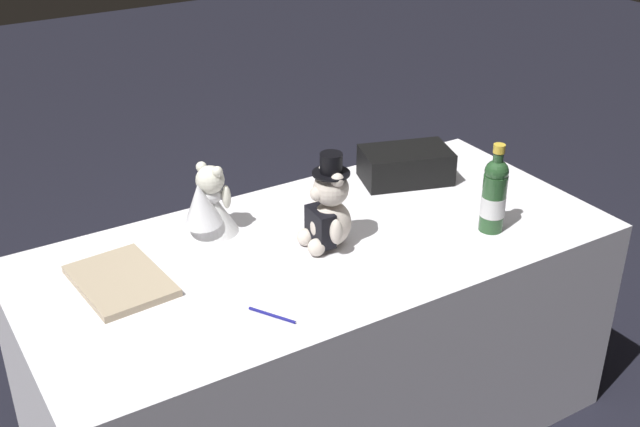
{
  "coord_description": "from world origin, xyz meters",
  "views": [
    {
      "loc": [
        1.08,
        1.76,
        1.89
      ],
      "look_at": [
        0.0,
        0.0,
        0.81
      ],
      "focal_mm": 44.95,
      "sensor_mm": 36.0,
      "label": 1
    }
  ],
  "objects_px": {
    "gift_case_black": "(406,165)",
    "teddy_bear_bride": "(209,204)",
    "signing_pen": "(274,316)",
    "champagne_bottle": "(494,194)",
    "teddy_bear_groom": "(328,211)",
    "guestbook": "(121,281)"
  },
  "relations": [
    {
      "from": "gift_case_black",
      "to": "teddy_bear_bride",
      "type": "bearing_deg",
      "value": -0.52
    },
    {
      "from": "signing_pen",
      "to": "gift_case_black",
      "type": "distance_m",
      "value": 0.92
    },
    {
      "from": "champagne_bottle",
      "to": "teddy_bear_bride",
      "type": "bearing_deg",
      "value": -30.13
    },
    {
      "from": "gift_case_black",
      "to": "signing_pen",
      "type": "bearing_deg",
      "value": 31.72
    },
    {
      "from": "teddy_bear_groom",
      "to": "teddy_bear_bride",
      "type": "bearing_deg",
      "value": -43.72
    },
    {
      "from": "gift_case_black",
      "to": "guestbook",
      "type": "bearing_deg",
      "value": 6.88
    },
    {
      "from": "teddy_bear_bride",
      "to": "champagne_bottle",
      "type": "distance_m",
      "value": 0.86
    },
    {
      "from": "teddy_bear_bride",
      "to": "gift_case_black",
      "type": "distance_m",
      "value": 0.73
    },
    {
      "from": "gift_case_black",
      "to": "guestbook",
      "type": "height_order",
      "value": "gift_case_black"
    },
    {
      "from": "champagne_bottle",
      "to": "guestbook",
      "type": "height_order",
      "value": "champagne_bottle"
    },
    {
      "from": "signing_pen",
      "to": "guestbook",
      "type": "bearing_deg",
      "value": -51.55
    },
    {
      "from": "gift_case_black",
      "to": "teddy_bear_groom",
      "type": "bearing_deg",
      "value": 27.58
    },
    {
      "from": "champagne_bottle",
      "to": "signing_pen",
      "type": "xyz_separation_m",
      "value": [
        0.79,
        0.06,
        -0.12
      ]
    },
    {
      "from": "teddy_bear_bride",
      "to": "signing_pen",
      "type": "height_order",
      "value": "teddy_bear_bride"
    },
    {
      "from": "teddy_bear_bride",
      "to": "guestbook",
      "type": "xyz_separation_m",
      "value": [
        0.33,
        0.13,
        -0.09
      ]
    },
    {
      "from": "teddy_bear_groom",
      "to": "gift_case_black",
      "type": "xyz_separation_m",
      "value": [
        -0.47,
        -0.24,
        -0.06
      ]
    },
    {
      "from": "teddy_bear_groom",
      "to": "teddy_bear_bride",
      "type": "xyz_separation_m",
      "value": [
        0.26,
        -0.25,
        -0.02
      ]
    },
    {
      "from": "teddy_bear_bride",
      "to": "champagne_bottle",
      "type": "height_order",
      "value": "champagne_bottle"
    },
    {
      "from": "gift_case_black",
      "to": "guestbook",
      "type": "xyz_separation_m",
      "value": [
        1.06,
        0.13,
        -0.05
      ]
    },
    {
      "from": "teddy_bear_bride",
      "to": "gift_case_black",
      "type": "xyz_separation_m",
      "value": [
        -0.73,
        0.01,
        -0.04
      ]
    },
    {
      "from": "champagne_bottle",
      "to": "guestbook",
      "type": "relative_size",
      "value": 0.92
    },
    {
      "from": "teddy_bear_groom",
      "to": "signing_pen",
      "type": "xyz_separation_m",
      "value": [
        0.31,
        0.24,
        -0.11
      ]
    }
  ]
}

